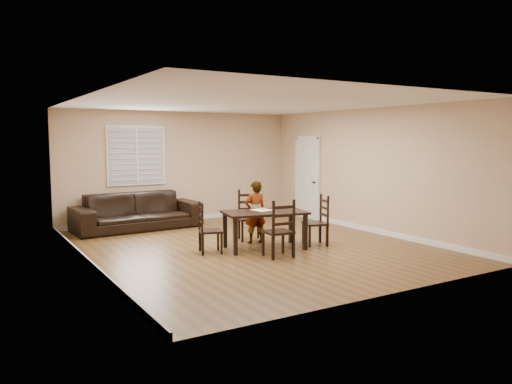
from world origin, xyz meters
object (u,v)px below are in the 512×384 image
chair_left (204,230)px  sofa (137,211)px  child (255,212)px  chair_right (321,222)px  donut (263,209)px  chair_far (282,232)px  dining_table (265,216)px  chair_near (249,217)px

chair_left → sofa: chair_left is taller
chair_left → child: 1.27m
chair_right → chair_left: bearing=-85.2°
donut → sofa: 3.38m
child → donut: 0.39m
chair_right → donut: 1.18m
child → donut: (-0.06, -0.37, 0.12)m
chair_far → chair_left: chair_far is taller
dining_table → child: (0.11, 0.53, -0.00)m
donut → sofa: (-1.45, 3.03, -0.32)m
chair_near → chair_right: size_ratio=1.05×
child → donut: child is taller
dining_table → sofa: (-1.40, 3.19, -0.20)m
chair_near → chair_far: 1.77m
chair_left → donut: (1.17, -0.09, 0.31)m
chair_near → dining_table: bearing=-83.7°
donut → chair_right: bearing=-21.1°
chair_right → child: 1.29m
chair_left → chair_right: 2.29m
chair_near → donut: size_ratio=9.27×
chair_far → sofa: 4.17m
chair_right → child: (-1.01, 0.78, 0.17)m
child → sofa: 3.07m
chair_left → child: child is taller
chair_far → child: bearing=-96.6°
chair_far → sofa: chair_far is taller
chair_near → child: size_ratio=0.83×
donut → dining_table: bearing=-108.4°
dining_table → chair_near: bearing=89.1°
sofa → chair_near: bearing=-57.7°
chair_near → sofa: 2.77m
chair_left → child: bearing=-60.0°
dining_table → chair_right: 1.16m
chair_far → sofa: (-1.25, 3.98, -0.05)m
chair_far → chair_right: 1.38m
chair_near → child: (-0.10, -0.41, 0.15)m
chair_far → chair_left: 1.42m
donut → chair_left: bearing=175.8°
child → donut: bearing=88.5°
chair_far → sofa: size_ratio=0.36×
sofa → chair_left: bearing=-87.9°
chair_near → sofa: size_ratio=0.36×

